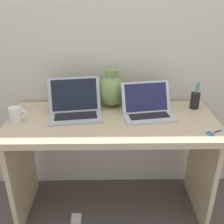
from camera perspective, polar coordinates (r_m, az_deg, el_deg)
ground_plane at (r=2.07m, az=0.00°, el=-20.00°), size 6.00×6.00×0.00m
back_wall at (r=1.80m, az=-0.16°, el=16.63°), size 4.40×0.04×2.40m
desk at (r=1.71m, az=0.00°, el=-6.58°), size 1.32×0.57×0.73m
laptop_left at (r=1.68m, az=-8.07°, el=1.35°), size 0.36×0.27×0.23m
laptop_right at (r=1.69m, az=7.66°, el=1.11°), size 0.35×0.27×0.20m
green_vase at (r=1.79m, az=-0.11°, el=4.86°), size 0.20×0.20×0.25m
coffee_mug at (r=1.68m, az=-20.29°, el=-0.58°), size 0.11×0.07×0.10m
pen_cup at (r=1.85m, az=17.69°, el=2.49°), size 0.06×0.06×0.19m
scissors at (r=1.59m, az=21.40°, el=-4.19°), size 0.14×0.09×0.01m
power_brick at (r=1.99m, az=-7.80°, el=-22.06°), size 0.07×0.07×0.03m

